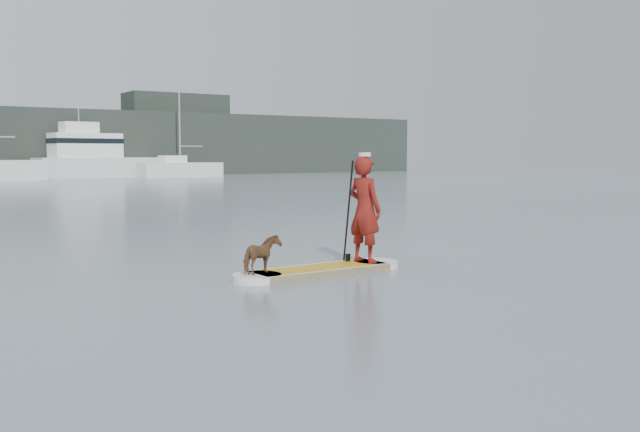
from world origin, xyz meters
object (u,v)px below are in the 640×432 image
dog (262,255)px  motor_yacht_a (92,157)px  sailboat_e (180,169)px  paddleboard (320,270)px  paddler (365,210)px

dog → motor_yacht_a: size_ratio=0.07×
sailboat_e → motor_yacht_a: bearing=150.8°
paddleboard → motor_yacht_a: motor_yacht_a is taller
paddleboard → paddler: size_ratio=1.74×
sailboat_e → paddler: bearing=-110.7°
paddleboard → sailboat_e: size_ratio=0.32×
paddler → motor_yacht_a: bearing=-22.6°
dog → motor_yacht_a: bearing=-37.1°
paddleboard → sailboat_e: 51.98m
paddleboard → sailboat_e: (17.81, 48.83, 0.69)m
paddler → sailboat_e: size_ratio=0.18×
paddleboard → sailboat_e: sailboat_e is taller
dog → sailboat_e: 52.41m
paddler → motor_yacht_a: motor_yacht_a is taller
paddler → dog: size_ratio=2.60×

